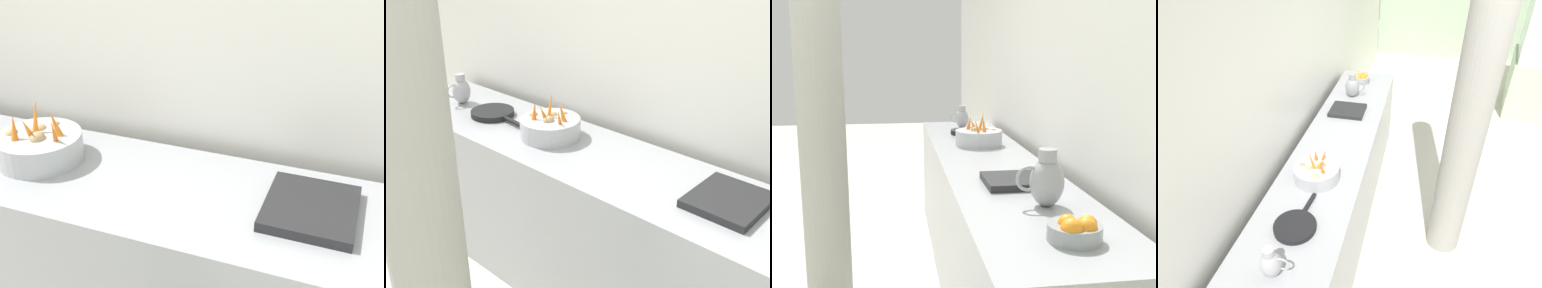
# 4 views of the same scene
# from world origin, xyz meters

# --- Properties ---
(ground_plane) EXTENTS (15.91, 15.91, 0.00)m
(ground_plane) POSITION_xyz_m (0.00, 0.00, 0.00)
(ground_plane) COLOR beige
(tile_wall_left) EXTENTS (0.10, 8.92, 3.00)m
(tile_wall_left) POSITION_xyz_m (-1.95, 0.34, 1.50)
(tile_wall_left) COLOR white
(tile_wall_left) RESTS_ON ground_plane
(prep_counter) EXTENTS (0.63, 3.37, 0.88)m
(prep_counter) POSITION_xyz_m (-1.53, -0.16, 0.44)
(prep_counter) COLOR #9EA0A5
(prep_counter) RESTS_ON ground_plane
(vegetable_colander) EXTENTS (0.34, 0.34, 0.25)m
(vegetable_colander) POSITION_xyz_m (-1.54, -0.62, 0.94)
(vegetable_colander) COLOR #ADAFB5
(vegetable_colander) RESTS_ON prep_counter
(orange_bowl) EXTENTS (0.20, 0.20, 0.10)m
(orange_bowl) POSITION_xyz_m (-1.57, 1.21, 0.93)
(orange_bowl) COLOR gray
(orange_bowl) RESTS_ON prep_counter
(metal_pitcher_tall) EXTENTS (0.21, 0.15, 0.25)m
(metal_pitcher_tall) POSITION_xyz_m (-1.59, 0.81, 1.00)
(metal_pitcher_tall) COLOR #939399
(metal_pitcher_tall) RESTS_ON prep_counter
(metal_pitcher_short) EXTENTS (0.17, 0.12, 0.20)m
(metal_pitcher_short) POSITION_xyz_m (-1.53, -1.44, 0.97)
(metal_pitcher_short) COLOR #A3A3A8
(metal_pitcher_short) RESTS_ON prep_counter
(counter_sink_basin) EXTENTS (0.34, 0.30, 0.04)m
(counter_sink_basin) POSITION_xyz_m (-1.56, 0.44, 0.90)
(counter_sink_basin) COLOR #232326
(counter_sink_basin) RESTS_ON prep_counter
(skillet_on_counter) EXTENTS (0.27, 0.44, 0.03)m
(skillet_on_counter) POSITION_xyz_m (-1.53, -1.11, 0.90)
(skillet_on_counter) COLOR black
(skillet_on_counter) RESTS_ON prep_counter
(support_column) EXTENTS (0.28, 0.28, 3.00)m
(support_column) POSITION_xyz_m (-0.51, -0.22, 1.50)
(support_column) COLOR #9E9B93
(support_column) RESTS_ON ground_plane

